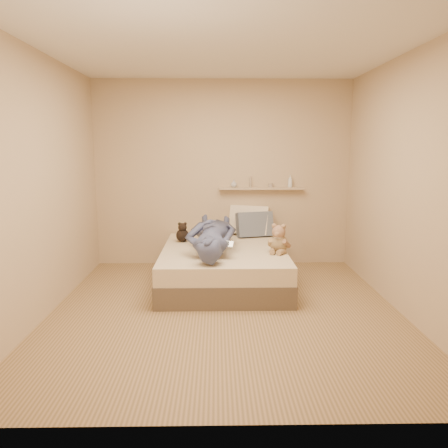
{
  "coord_description": "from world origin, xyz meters",
  "views": [
    {
      "loc": [
        -0.09,
        -4.31,
        1.68
      ],
      "look_at": [
        0.0,
        0.65,
        0.8
      ],
      "focal_mm": 35.0,
      "sensor_mm": 36.0,
      "label": 1
    }
  ],
  "objects_px": {
    "bed": "(224,266)",
    "wall_shelf": "(261,188)",
    "pillow_grey": "(255,225)",
    "teddy_bear": "(279,241)",
    "person": "(212,234)",
    "pillow_cream": "(249,221)",
    "game_console": "(225,244)",
    "dark_plush": "(182,233)"
  },
  "relations": [
    {
      "from": "pillow_grey",
      "to": "person",
      "type": "relative_size",
      "value": 0.31
    },
    {
      "from": "bed",
      "to": "wall_shelf",
      "type": "height_order",
      "value": "wall_shelf"
    },
    {
      "from": "teddy_bear",
      "to": "wall_shelf",
      "type": "height_order",
      "value": "wall_shelf"
    },
    {
      "from": "game_console",
      "to": "dark_plush",
      "type": "xyz_separation_m",
      "value": [
        -0.54,
        0.9,
        -0.06
      ]
    },
    {
      "from": "game_console",
      "to": "pillow_cream",
      "type": "bearing_deg",
      "value": 74.6
    },
    {
      "from": "teddy_bear",
      "to": "person",
      "type": "height_order",
      "value": "person"
    },
    {
      "from": "game_console",
      "to": "pillow_cream",
      "type": "relative_size",
      "value": 0.36
    },
    {
      "from": "pillow_grey",
      "to": "person",
      "type": "bearing_deg",
      "value": -126.7
    },
    {
      "from": "teddy_bear",
      "to": "pillow_grey",
      "type": "height_order",
      "value": "pillow_grey"
    },
    {
      "from": "dark_plush",
      "to": "game_console",
      "type": "bearing_deg",
      "value": -59.09
    },
    {
      "from": "pillow_cream",
      "to": "pillow_grey",
      "type": "xyz_separation_m",
      "value": [
        0.06,
        -0.14,
        -0.03
      ]
    },
    {
      "from": "bed",
      "to": "game_console",
      "type": "height_order",
      "value": "game_console"
    },
    {
      "from": "teddy_bear",
      "to": "wall_shelf",
      "type": "relative_size",
      "value": 0.29
    },
    {
      "from": "game_console",
      "to": "pillow_grey",
      "type": "distance_m",
      "value": 1.29
    },
    {
      "from": "bed",
      "to": "pillow_grey",
      "type": "height_order",
      "value": "pillow_grey"
    },
    {
      "from": "wall_shelf",
      "to": "bed",
      "type": "bearing_deg",
      "value": -121.18
    },
    {
      "from": "bed",
      "to": "teddy_bear",
      "type": "height_order",
      "value": "teddy_bear"
    },
    {
      "from": "pillow_cream",
      "to": "pillow_grey",
      "type": "relative_size",
      "value": 1.1
    },
    {
      "from": "game_console",
      "to": "person",
      "type": "bearing_deg",
      "value": 108.89
    },
    {
      "from": "dark_plush",
      "to": "wall_shelf",
      "type": "relative_size",
      "value": 0.22
    },
    {
      "from": "bed",
      "to": "teddy_bear",
      "type": "xyz_separation_m",
      "value": [
        0.64,
        -0.26,
        0.37
      ]
    },
    {
      "from": "dark_plush",
      "to": "pillow_cream",
      "type": "bearing_deg",
      "value": 26.92
    },
    {
      "from": "bed",
      "to": "game_console",
      "type": "relative_size",
      "value": 9.49
    },
    {
      "from": "bed",
      "to": "wall_shelf",
      "type": "xyz_separation_m",
      "value": [
        0.55,
        0.91,
        0.88
      ]
    },
    {
      "from": "person",
      "to": "pillow_cream",
      "type": "bearing_deg",
      "value": -116.94
    },
    {
      "from": "game_console",
      "to": "wall_shelf",
      "type": "xyz_separation_m",
      "value": [
        0.55,
        1.44,
        0.48
      ]
    },
    {
      "from": "game_console",
      "to": "teddy_bear",
      "type": "xyz_separation_m",
      "value": [
        0.64,
        0.27,
        -0.02
      ]
    },
    {
      "from": "game_console",
      "to": "dark_plush",
      "type": "height_order",
      "value": "dark_plush"
    },
    {
      "from": "bed",
      "to": "wall_shelf",
      "type": "bearing_deg",
      "value": 58.82
    },
    {
      "from": "teddy_bear",
      "to": "dark_plush",
      "type": "xyz_separation_m",
      "value": [
        -1.17,
        0.63,
        -0.03
      ]
    },
    {
      "from": "pillow_grey",
      "to": "wall_shelf",
      "type": "distance_m",
      "value": 0.54
    },
    {
      "from": "teddy_bear",
      "to": "pillow_grey",
      "type": "xyz_separation_m",
      "value": [
        -0.2,
        0.95,
        0.03
      ]
    },
    {
      "from": "bed",
      "to": "wall_shelf",
      "type": "relative_size",
      "value": 1.58
    },
    {
      "from": "bed",
      "to": "game_console",
      "type": "bearing_deg",
      "value": -89.63
    },
    {
      "from": "game_console",
      "to": "person",
      "type": "relative_size",
      "value": 0.12
    },
    {
      "from": "dark_plush",
      "to": "wall_shelf",
      "type": "height_order",
      "value": "wall_shelf"
    },
    {
      "from": "dark_plush",
      "to": "person",
      "type": "relative_size",
      "value": 0.16
    },
    {
      "from": "pillow_grey",
      "to": "dark_plush",
      "type": "bearing_deg",
      "value": -161.72
    },
    {
      "from": "pillow_cream",
      "to": "pillow_grey",
      "type": "distance_m",
      "value": 0.16
    },
    {
      "from": "pillow_cream",
      "to": "wall_shelf",
      "type": "height_order",
      "value": "wall_shelf"
    },
    {
      "from": "game_console",
      "to": "dark_plush",
      "type": "distance_m",
      "value": 1.05
    },
    {
      "from": "teddy_bear",
      "to": "person",
      "type": "distance_m",
      "value": 0.8
    }
  ]
}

